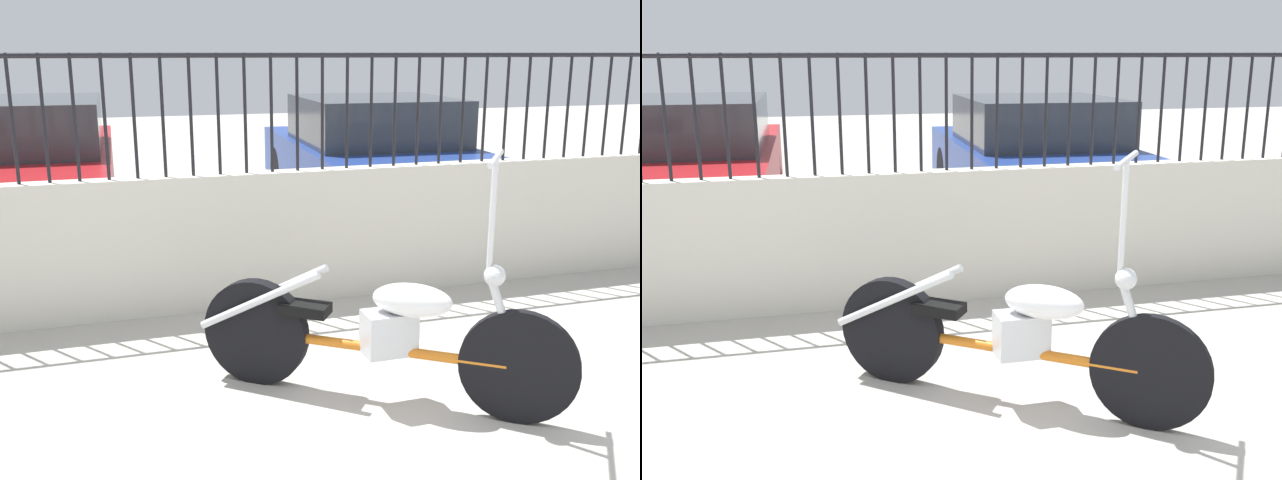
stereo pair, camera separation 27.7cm
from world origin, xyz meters
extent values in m
cube|color=beige|center=(0.00, 2.79, 0.51)|extent=(8.40, 0.18, 1.02)
cylinder|color=black|center=(-1.76, 2.79, 1.45)|extent=(0.02, 0.02, 0.86)
cylinder|color=black|center=(-1.56, 2.79, 1.45)|extent=(0.02, 0.02, 0.86)
cylinder|color=black|center=(-1.37, 2.79, 1.45)|extent=(0.02, 0.02, 0.86)
cylinder|color=black|center=(-1.17, 2.79, 1.45)|extent=(0.02, 0.02, 0.86)
cylinder|color=black|center=(-0.98, 2.79, 1.45)|extent=(0.02, 0.02, 0.86)
cylinder|color=black|center=(-0.78, 2.79, 1.45)|extent=(0.02, 0.02, 0.86)
cylinder|color=black|center=(-0.59, 2.79, 1.45)|extent=(0.02, 0.02, 0.86)
cylinder|color=black|center=(-0.39, 2.79, 1.45)|extent=(0.02, 0.02, 0.86)
cylinder|color=black|center=(-0.20, 2.79, 1.45)|extent=(0.02, 0.02, 0.86)
cylinder|color=black|center=(0.00, 2.79, 1.45)|extent=(0.02, 0.02, 0.86)
cylinder|color=black|center=(0.20, 2.79, 1.45)|extent=(0.02, 0.02, 0.86)
cylinder|color=black|center=(0.39, 2.79, 1.45)|extent=(0.02, 0.02, 0.86)
cylinder|color=black|center=(0.59, 2.79, 1.45)|extent=(0.02, 0.02, 0.86)
cylinder|color=black|center=(0.78, 2.79, 1.45)|extent=(0.02, 0.02, 0.86)
cylinder|color=black|center=(0.98, 2.79, 1.45)|extent=(0.02, 0.02, 0.86)
cylinder|color=black|center=(1.17, 2.79, 1.45)|extent=(0.02, 0.02, 0.86)
cylinder|color=black|center=(1.37, 2.79, 1.45)|extent=(0.02, 0.02, 0.86)
cylinder|color=black|center=(1.56, 2.79, 1.45)|extent=(0.02, 0.02, 0.86)
cylinder|color=black|center=(1.76, 2.79, 1.45)|extent=(0.02, 0.02, 0.86)
cylinder|color=black|center=(1.95, 2.79, 1.45)|extent=(0.02, 0.02, 0.86)
cylinder|color=black|center=(2.15, 2.79, 1.45)|extent=(0.02, 0.02, 0.86)
cylinder|color=black|center=(2.34, 2.79, 1.45)|extent=(0.02, 0.02, 0.86)
cylinder|color=black|center=(2.54, 2.79, 1.45)|extent=(0.02, 0.02, 0.86)
cylinder|color=black|center=(2.73, 2.79, 1.45)|extent=(0.02, 0.02, 0.86)
cylinder|color=black|center=(2.93, 2.79, 1.45)|extent=(0.02, 0.02, 0.86)
cylinder|color=black|center=(3.12, 2.79, 1.45)|extent=(0.02, 0.02, 0.86)
cylinder|color=black|center=(0.00, 2.79, 1.86)|extent=(8.40, 0.04, 0.04)
cylinder|color=black|center=(0.76, 0.58, 0.31)|extent=(0.53, 0.41, 0.62)
cylinder|color=black|center=(-0.43, 1.45, 0.31)|extent=(0.56, 0.44, 0.63)
cylinder|color=orange|center=(0.16, 1.01, 0.31)|extent=(1.13, 0.85, 0.06)
cube|color=silver|center=(0.20, 0.98, 0.41)|extent=(0.28, 0.18, 0.24)
ellipsoid|color=white|center=(0.30, 0.91, 0.61)|extent=(0.46, 0.42, 0.18)
cube|color=black|center=(-0.19, 1.27, 0.49)|extent=(0.32, 0.29, 0.06)
cylinder|color=silver|center=(0.68, 0.63, 0.56)|extent=(0.20, 0.17, 0.51)
sphere|color=silver|center=(0.64, 0.66, 0.79)|extent=(0.11, 0.11, 0.11)
cylinder|color=silver|center=(0.61, 0.68, 1.10)|extent=(0.03, 0.03, 0.57)
cylinder|color=silver|center=(0.61, 0.68, 1.38)|extent=(0.33, 0.44, 0.03)
cylinder|color=silver|center=(-0.43, 1.36, 0.53)|extent=(0.62, 0.47, 0.42)
cylinder|color=silver|center=(-0.35, 1.48, 0.53)|extent=(0.62, 0.47, 0.42)
cylinder|color=black|center=(-1.12, 6.89, 0.32)|extent=(0.13, 0.64, 0.64)
cylinder|color=black|center=(-1.19, 4.22, 0.32)|extent=(0.13, 0.64, 0.64)
cube|color=#AD191E|center=(-1.96, 5.57, 0.59)|extent=(1.82, 4.35, 0.69)
cube|color=#2D3338|center=(-1.96, 5.36, 1.18)|extent=(1.60, 2.11, 0.50)
cylinder|color=black|center=(1.10, 7.00, 0.32)|extent=(0.15, 0.65, 0.64)
cylinder|color=black|center=(2.87, 6.90, 0.32)|extent=(0.15, 0.65, 0.64)
cylinder|color=black|center=(0.96, 4.54, 0.32)|extent=(0.15, 0.65, 0.64)
cylinder|color=black|center=(2.73, 4.44, 0.32)|extent=(0.15, 0.65, 0.64)
cube|color=navy|center=(1.91, 5.72, 0.54)|extent=(2.11, 4.08, 0.60)
cube|color=#2D3338|center=(1.90, 5.52, 1.11)|extent=(1.81, 2.00, 0.53)
camera|label=1|loc=(-1.23, -2.35, 1.88)|focal=40.00mm
camera|label=2|loc=(-0.96, -2.42, 1.88)|focal=40.00mm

